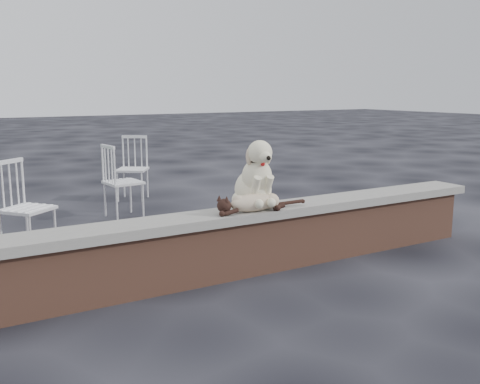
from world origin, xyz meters
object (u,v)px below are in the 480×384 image
chair_d (132,168)px  chair_e (123,181)px  cat (254,201)px  dog (253,173)px  chair_a (27,207)px

chair_d → chair_e: same height
cat → chair_e: 2.79m
dog → chair_d: (0.17, 3.66, -0.42)m
chair_e → cat: bearing=178.8°
chair_a → chair_e: bearing=-0.9°
dog → cat: 0.28m
dog → chair_e: dog is taller
cat → chair_d: bearing=92.6°
chair_d → chair_e: bearing=-81.4°
chair_d → chair_a: size_ratio=1.00×
cat → chair_e: chair_e is taller
chair_d → chair_a: (-1.84, -2.09, 0.00)m
cat → chair_e: bearing=101.3°
cat → chair_a: 2.35m
chair_d → cat: bearing=-59.7°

